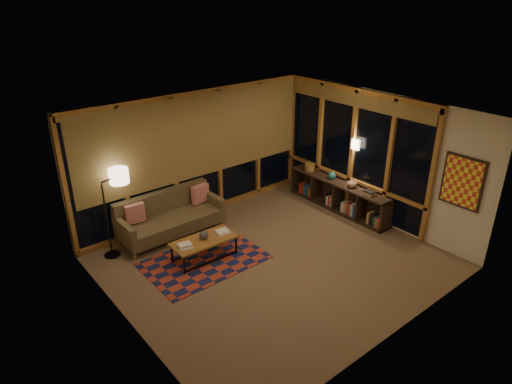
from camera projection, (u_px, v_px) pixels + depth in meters
floor at (274, 261)px, 8.29m from camera, size 5.50×5.00×0.01m
ceiling at (277, 116)px, 7.16m from camera, size 5.50×5.00×0.01m
walls at (275, 194)px, 7.72m from camera, size 5.51×5.01×2.70m
window_wall_back at (198, 156)px, 9.43m from camera, size 5.30×0.16×2.60m
window_wall_right at (351, 151)px, 9.68m from camera, size 0.16×3.70×2.60m
wall_art at (462, 182)px, 7.93m from camera, size 0.06×0.74×0.94m
wall_sconce at (356, 144)px, 9.46m from camera, size 0.12×0.18×0.22m
sofa at (171, 216)px, 8.97m from camera, size 2.06×0.85×0.84m
pillow_left at (135, 215)px, 8.64m from camera, size 0.38×0.16×0.37m
pillow_right at (200, 195)px, 9.44m from camera, size 0.39×0.17×0.38m
area_rug at (204, 261)px, 8.29m from camera, size 2.13×1.42×0.01m
coffee_table at (205, 249)px, 8.30m from camera, size 1.21×0.58×0.40m
book_stack_a at (185, 246)px, 7.96m from camera, size 0.25×0.22×0.06m
book_stack_b at (223, 232)px, 8.43m from camera, size 0.24×0.20×0.04m
ceramic_pot at (204, 235)px, 8.20m from camera, size 0.18×0.18×0.17m
floor_lamp at (106, 217)px, 8.14m from camera, size 0.61×0.47×1.62m
bookshelf at (338, 196)px, 10.06m from camera, size 0.40×2.61×0.65m
basket at (310, 167)px, 10.51m from camera, size 0.25×0.25×0.17m
teal_bowl at (332, 176)px, 10.05m from camera, size 0.19×0.19×0.17m
vase at (352, 183)px, 9.64m from camera, size 0.22×0.22×0.21m
shelf_book_stack at (369, 193)px, 9.34m from camera, size 0.19×0.25×0.07m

